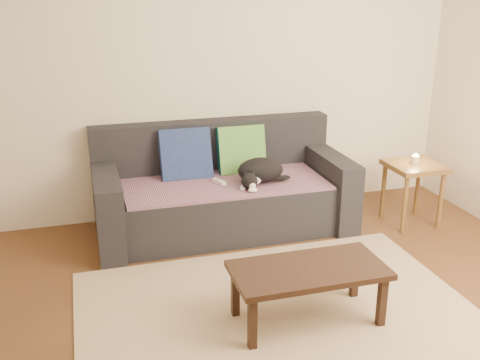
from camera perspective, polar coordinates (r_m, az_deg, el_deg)
The scene contains 13 objects.
ground at distance 3.55m, azimuth 4.82°, elevation -14.76°, with size 4.50×4.50×0.00m, color brown.
back_wall at distance 4.90m, azimuth -3.24°, elevation 11.25°, with size 4.50×0.04×2.60m, color beige.
sofa at distance 4.75m, azimuth -1.84°, elevation -1.38°, with size 2.10×0.94×0.87m.
throw_blanket at distance 4.62m, azimuth -1.57°, elevation -0.36°, with size 1.66×0.74×0.02m, color #422648.
cushion_navy at distance 4.74m, azimuth -5.56°, elevation 2.62°, with size 0.43×0.11×0.43m, color navy.
cushion_green at distance 4.85m, azimuth 0.13°, elevation 3.10°, with size 0.41×0.10×0.41m, color #0B4B49.
cat at distance 4.59m, azimuth 2.02°, elevation 0.89°, with size 0.46×0.41×0.20m.
wii_remote_a at distance 4.59m, azimuth -2.12°, elevation -0.19°, with size 0.15×0.04×0.03m, color white.
wii_remote_b at distance 4.51m, azimuth 0.44°, elevation -0.54°, with size 0.15×0.04×0.03m, color white.
side_table at distance 5.02m, azimuth 17.23°, elevation 0.56°, with size 0.43×0.43×0.54m.
candle at distance 4.98m, azimuth 17.38°, elevation 2.00°, with size 0.06×0.06×0.09m.
rug at distance 3.66m, azimuth 3.96°, elevation -13.43°, with size 2.50×1.80×0.01m, color tan.
coffee_table at distance 3.46m, azimuth 6.97°, elevation -9.49°, with size 0.93×0.47×0.37m.
Camera 1 is at (-1.10, -2.73, 1.98)m, focal length 42.00 mm.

